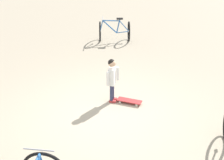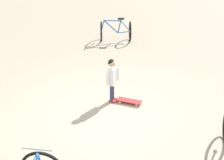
# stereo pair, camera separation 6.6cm
# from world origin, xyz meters

# --- Properties ---
(ground_plane) EXTENTS (50.00, 50.00, 0.00)m
(ground_plane) POSITION_xyz_m (0.00, 0.00, 0.00)
(ground_plane) COLOR tan
(child_person) EXTENTS (0.25, 0.41, 1.06)m
(child_person) POSITION_xyz_m (-0.28, 0.59, 0.66)
(child_person) COLOR #2D3351
(child_person) RESTS_ON ground
(skateboard) EXTENTS (0.60, 0.35, 0.07)m
(skateboard) POSITION_xyz_m (0.10, 0.75, 0.06)
(skateboard) COLOR #B22D2D
(skateboard) RESTS_ON ground
(bicycle_mid) EXTENTS (1.28, 1.22, 0.85)m
(bicycle_mid) POSITION_xyz_m (-2.84, 4.06, 0.38)
(bicycle_mid) COLOR black
(bicycle_mid) RESTS_ON ground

